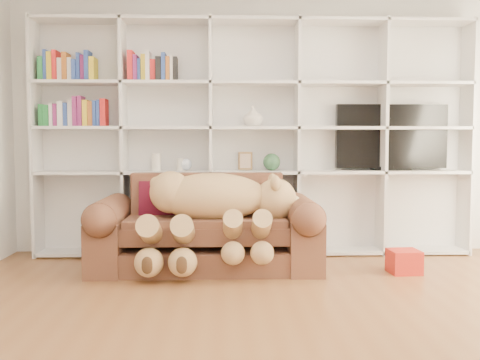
{
  "coord_description": "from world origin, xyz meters",
  "views": [
    {
      "loc": [
        -0.32,
        -3.16,
        1.16
      ],
      "look_at": [
        -0.17,
        1.63,
        0.82
      ],
      "focal_mm": 40.0,
      "sensor_mm": 36.0,
      "label": 1
    }
  ],
  "objects_px": {
    "teddy_bear": "(214,207)",
    "tv": "(391,138)",
    "gift_box": "(404,262)",
    "sofa": "(206,233)"
  },
  "relations": [
    {
      "from": "sofa",
      "to": "gift_box",
      "type": "distance_m",
      "value": 1.79
    },
    {
      "from": "tv",
      "to": "gift_box",
      "type": "bearing_deg",
      "value": -99.44
    },
    {
      "from": "sofa",
      "to": "gift_box",
      "type": "xyz_separation_m",
      "value": [
        1.75,
        -0.26,
        -0.22
      ]
    },
    {
      "from": "sofa",
      "to": "teddy_bear",
      "type": "xyz_separation_m",
      "value": [
        0.07,
        -0.17,
        0.26
      ]
    },
    {
      "from": "teddy_bear",
      "to": "gift_box",
      "type": "height_order",
      "value": "teddy_bear"
    },
    {
      "from": "tv",
      "to": "teddy_bear",
      "type": "bearing_deg",
      "value": -155.88
    },
    {
      "from": "gift_box",
      "to": "teddy_bear",
      "type": "bearing_deg",
      "value": 177.11
    },
    {
      "from": "teddy_bear",
      "to": "tv",
      "type": "relative_size",
      "value": 1.26
    },
    {
      "from": "teddy_bear",
      "to": "gift_box",
      "type": "relative_size",
      "value": 5.61
    },
    {
      "from": "teddy_bear",
      "to": "gift_box",
      "type": "bearing_deg",
      "value": -3.84
    }
  ]
}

